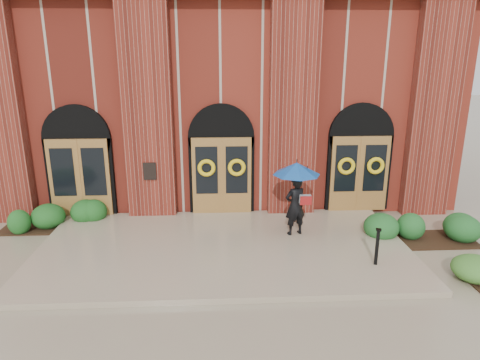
{
  "coord_description": "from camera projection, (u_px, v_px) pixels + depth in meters",
  "views": [
    {
      "loc": [
        -0.1,
        -10.54,
        5.16
      ],
      "look_at": [
        0.5,
        1.0,
        1.75
      ],
      "focal_mm": 32.0,
      "sensor_mm": 36.0,
      "label": 1
    }
  ],
  "objects": [
    {
      "name": "man_with_umbrella",
      "position": [
        296.0,
        185.0,
        11.99
      ],
      "size": [
        1.7,
        1.7,
        2.13
      ],
      "rotation": [
        0.0,
        0.0,
        3.48
      ],
      "color": "black",
      "rests_on": "landing"
    },
    {
      "name": "ground",
      "position": [
        223.0,
        253.0,
        11.56
      ],
      "size": [
        90.0,
        90.0,
        0.0
      ],
      "primitive_type": "plane",
      "color": "gray",
      "rests_on": "ground"
    },
    {
      "name": "hedge_wall_left",
      "position": [
        52.0,
        217.0,
        13.18
      ],
      "size": [
        2.75,
        1.1,
        0.71
      ],
      "primitive_type": "ellipsoid",
      "color": "#194C19",
      "rests_on": "ground"
    },
    {
      "name": "landing",
      "position": [
        223.0,
        248.0,
        11.68
      ],
      "size": [
        10.0,
        5.3,
        0.15
      ],
      "primitive_type": "cube",
      "color": "gray",
      "rests_on": "ground"
    },
    {
      "name": "hedge_wall_right",
      "position": [
        421.0,
        229.0,
        12.22
      ],
      "size": [
        2.82,
        1.13,
        0.72
      ],
      "primitive_type": "ellipsoid",
      "color": "#1B4E1F",
      "rests_on": "ground"
    },
    {
      "name": "church_building",
      "position": [
        220.0,
        93.0,
        18.99
      ],
      "size": [
        16.2,
        12.53,
        7.0
      ],
      "color": "maroon",
      "rests_on": "ground"
    },
    {
      "name": "metal_post",
      "position": [
        377.0,
        246.0,
        10.48
      ],
      "size": [
        0.16,
        0.16,
        0.94
      ],
      "rotation": [
        0.0,
        0.0,
        -0.33
      ],
      "color": "black",
      "rests_on": "landing"
    }
  ]
}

